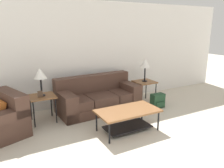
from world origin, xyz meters
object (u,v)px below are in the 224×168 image
Objects in this scene: couch at (98,98)px; backpack at (158,101)px; coffee_table at (128,115)px; table_lamp_left at (40,74)px; side_table_right at (144,83)px; side_table_left at (42,98)px; table_lamp_right at (145,64)px.

couch reaches higher than backpack.
table_lamp_left is at bearing 137.94° from coffee_table.
table_lamp_left is 2.87m from backpack.
couch is 1.34m from side_table_right.
side_table_left reaches higher than backpack.
side_table_right is 0.97× the size of table_lamp_left.
couch is 1.52m from table_lamp_right.
side_table_right is (1.32, -0.07, 0.22)m from couch.
table_lamp_right reaches higher than side_table_left.
table_lamp_right is at bearing 43.47° from coffee_table.
side_table_right is (2.63, 0.00, 0.00)m from side_table_left.
coffee_table is at bearing -88.43° from couch.
table_lamp_left and table_lamp_right have the same top height.
coffee_table is 2.08× the size of side_table_left.
couch is 1.33m from side_table_left.
couch reaches higher than coffee_table.
coffee_table is 3.40× the size of backpack.
table_lamp_right is at bearing -0.00° from side_table_left.
couch is 3.49× the size of side_table_left.
couch reaches higher than side_table_right.
coffee_table is at bearing -136.53° from side_table_right.
side_table_left is (-1.35, 1.22, 0.19)m from coffee_table.
couch is at bearing 3.08° from side_table_left.
side_table_right is at bearing 0.00° from side_table_left.
side_table_right is at bearing 96.68° from backpack.
couch is 3.39× the size of table_lamp_left.
coffee_table is 1.91m from table_lamp_right.
side_table_left is 0.97× the size of table_lamp_left.
table_lamp_left is at bearing -180.00° from side_table_right.
table_lamp_right is 1.69× the size of backpack.
table_lamp_left is (-2.63, -0.00, 0.52)m from side_table_right.
side_table_right is 2.69m from table_lamp_left.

